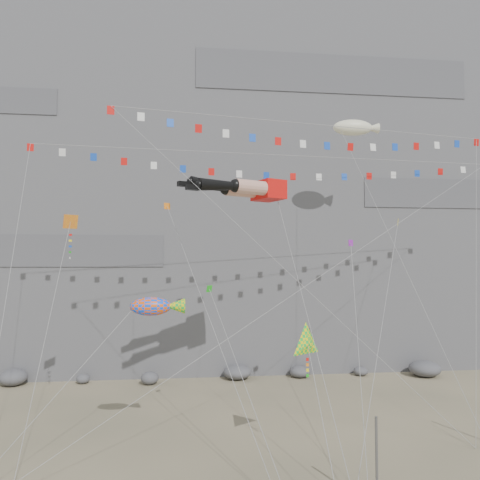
{
  "coord_description": "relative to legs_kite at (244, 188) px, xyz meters",
  "views": [
    {
      "loc": [
        -4.86,
        -27.02,
        10.77
      ],
      "look_at": [
        -0.68,
        9.0,
        12.63
      ],
      "focal_mm": 35.0,
      "sensor_mm": 36.0,
      "label": 1
    }
  ],
  "objects": [
    {
      "name": "fish_windsock",
      "position": [
        -5.82,
        -3.87,
        -7.51
      ],
      "size": [
        9.9,
        5.86,
        12.63
      ],
      "color": "#FF560D",
      "rests_on": "ground"
    },
    {
      "name": "blimp_windsock",
      "position": [
        10.53,
        7.63,
        6.71
      ],
      "size": [
        5.35,
        13.94,
        26.26
      ],
      "color": "#F6F2CA",
      "rests_on": "ground"
    },
    {
      "name": "small_kite_d",
      "position": [
        11.97,
        2.41,
        -2.19
      ],
      "size": [
        9.29,
        14.09,
        21.15
      ],
      "color": "yellow",
      "rests_on": "ground"
    },
    {
      "name": "small_kite_a",
      "position": [
        -5.12,
        3.99,
        -1.11
      ],
      "size": [
        6.25,
        15.28,
        21.77
      ],
      "color": "orange",
      "rests_on": "ground"
    },
    {
      "name": "delta_kite",
      "position": [
        2.75,
        -6.03,
        -9.41
      ],
      "size": [
        2.13,
        7.76,
        9.41
      ],
      "color": "yellow",
      "rests_on": "ground"
    },
    {
      "name": "harlequin_kite",
      "position": [
        -11.31,
        0.33,
        -2.38
      ],
      "size": [
        1.91,
        8.83,
        15.57
      ],
      "color": "red",
      "rests_on": "ground"
    },
    {
      "name": "flag_banner_upper",
      "position": [
        3.4,
        4.55,
        3.42
      ],
      "size": [
        36.48,
        15.11,
        28.68
      ],
      "color": "red",
      "rests_on": "ground"
    },
    {
      "name": "small_kite_c",
      "position": [
        -2.25,
        -1.08,
        -6.9
      ],
      "size": [
        3.66,
        11.27,
        14.39
      ],
      "color": "green",
      "rests_on": "ground"
    },
    {
      "name": "anchor_pole_center",
      "position": [
        4.56,
        -10.83,
        -13.84
      ],
      "size": [
        0.12,
        0.12,
        4.02
      ],
      "primitive_type": "cylinder",
      "color": "slate",
      "rests_on": "ground"
    },
    {
      "name": "talus_boulders",
      "position": [
        1.02,
        13.01,
        -15.25
      ],
      "size": [
        60.0,
        3.0,
        1.2
      ],
      "primitive_type": null,
      "color": "#5E5F63",
      "rests_on": "ground"
    },
    {
      "name": "cliff",
      "position": [
        1.02,
        28.01,
        9.15
      ],
      "size": [
        80.0,
        28.0,
        50.0
      ],
      "primitive_type": "cube",
      "color": "slate",
      "rests_on": "ground"
    },
    {
      "name": "legs_kite",
      "position": [
        0.0,
        0.0,
        0.0
      ],
      "size": [
        8.14,
        13.19,
        19.79
      ],
      "rotation": [
        0.0,
        0.0,
        0.42
      ],
      "color": "red",
      "rests_on": "ground"
    },
    {
      "name": "small_kite_b",
      "position": [
        7.59,
        0.38,
        -3.92
      ],
      "size": [
        3.79,
        11.37,
        16.6
      ],
      "color": "purple",
      "rests_on": "ground"
    },
    {
      "name": "flag_banner_lower",
      "position": [
        5.2,
        0.74,
        4.76
      ],
      "size": [
        27.51,
        8.21,
        23.18
      ],
      "color": "red",
      "rests_on": "ground"
    },
    {
      "name": "ground",
      "position": [
        1.02,
        -3.99,
        -15.85
      ],
      "size": [
        120.0,
        120.0,
        0.0
      ],
      "primitive_type": "plane",
      "color": "#9C8C6B",
      "rests_on": "ground"
    }
  ]
}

